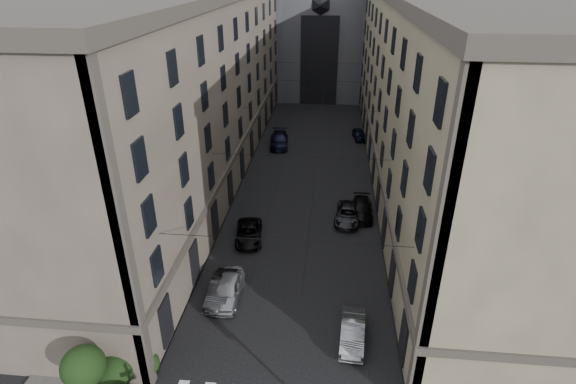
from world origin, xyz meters
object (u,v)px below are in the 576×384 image
(car_left_near, at_px, (228,289))
(car_right_midfar, at_px, (362,209))
(car_right_midnear, at_px, (348,214))
(car_right_near, at_px, (353,332))
(car_left_midnear, at_px, (221,289))
(car_left_far, at_px, (279,140))
(car_right_far, at_px, (359,135))
(car_left_midfar, at_px, (249,233))

(car_left_near, distance_m, car_right_midfar, 16.10)
(car_left_near, height_order, car_right_midnear, car_left_near)
(car_right_midfar, bearing_deg, car_right_near, -94.44)
(car_left_near, xyz_separation_m, car_left_midnear, (-0.47, 0.02, -0.07))
(car_right_midnear, bearing_deg, car_left_midnear, -121.97)
(car_left_near, relative_size, car_right_near, 1.10)
(car_left_far, distance_m, car_right_midnear, 20.15)
(car_right_midnear, relative_size, car_right_far, 1.25)
(car_left_midfar, bearing_deg, car_right_midnear, 17.97)
(car_left_near, height_order, car_right_far, car_left_near)
(car_right_far, bearing_deg, car_right_near, -100.81)
(car_right_midnear, bearing_deg, car_left_near, -120.45)
(car_left_far, bearing_deg, car_left_near, -95.57)
(car_left_near, bearing_deg, car_right_near, -19.81)
(car_left_midfar, xyz_separation_m, car_left_far, (0.00, 22.35, 0.17))
(car_right_near, distance_m, car_right_midnear, 14.81)
(car_left_midfar, relative_size, car_right_far, 1.22)
(car_left_midnear, relative_size, car_left_midfar, 0.92)
(car_left_midnear, relative_size, car_right_midnear, 0.90)
(car_left_midnear, bearing_deg, car_right_midnear, 53.39)
(car_right_near, distance_m, car_right_midfar, 15.93)
(car_left_midnear, distance_m, car_left_midfar, 7.63)
(car_left_far, bearing_deg, car_left_midnear, -96.47)
(car_right_far, bearing_deg, car_left_near, -115.11)
(car_left_far, relative_size, car_right_midfar, 1.22)
(car_right_midfar, bearing_deg, car_left_far, 119.87)
(car_right_midfar, bearing_deg, car_right_far, 88.62)
(car_left_midnear, bearing_deg, car_right_near, -18.34)
(car_right_near, height_order, car_right_midfar, car_right_near)
(car_right_midfar, relative_size, car_right_far, 1.21)
(car_right_near, bearing_deg, car_left_far, 108.11)
(car_left_midnear, relative_size, car_right_near, 1.03)
(car_left_midfar, relative_size, car_right_midnear, 0.98)
(car_right_midnear, bearing_deg, car_right_near, -84.26)
(car_left_near, relative_size, car_left_midnear, 1.07)
(car_right_midnear, height_order, car_right_midfar, car_right_midfar)
(car_left_far, height_order, car_right_far, car_left_far)
(car_right_near, height_order, car_right_far, car_right_near)
(car_left_far, distance_m, car_right_far, 11.00)
(car_left_far, distance_m, car_right_midfar, 19.82)
(car_right_midnear, bearing_deg, car_left_far, 120.38)
(car_left_far, bearing_deg, car_right_far, 13.68)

